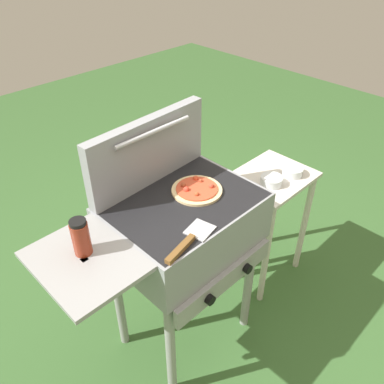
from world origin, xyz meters
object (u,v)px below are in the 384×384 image
at_px(topping_bowl_far, 293,172).
at_px(spatula, 189,241).
at_px(topping_bowl_near, 271,181).
at_px(grill, 182,229).
at_px(pizza_pepperoni, 197,189).
at_px(sauce_jar, 81,237).
at_px(prep_table, 268,205).

bearing_deg(topping_bowl_far, spatula, -172.11).
bearing_deg(topping_bowl_near, grill, 176.21).
xyz_separation_m(pizza_pepperoni, sauce_jar, (-0.55, 0.02, 0.06)).
distance_m(sauce_jar, topping_bowl_near, 1.08).
relative_size(grill, sauce_jar, 6.61).
distance_m(pizza_pepperoni, spatula, 0.32).
xyz_separation_m(prep_table, topping_bowl_near, (-0.07, -0.04, 0.22)).
distance_m(spatula, prep_table, 0.93).
distance_m(topping_bowl_near, topping_bowl_far, 0.16).
height_order(grill, topping_bowl_far, grill).
distance_m(grill, topping_bowl_far, 0.76).
relative_size(spatula, topping_bowl_near, 2.32).
xyz_separation_m(grill, spatula, (-0.15, -0.19, 0.15)).
relative_size(sauce_jar, topping_bowl_near, 1.26).
bearing_deg(grill, prep_table, 0.37).
xyz_separation_m(grill, topping_bowl_far, (0.76, -0.07, -0.02)).
distance_m(pizza_pepperoni, prep_table, 0.69).
distance_m(pizza_pepperoni, topping_bowl_far, 0.68).
distance_m(pizza_pepperoni, topping_bowl_near, 0.53).
distance_m(prep_table, topping_bowl_far, 0.25).
xyz_separation_m(grill, topping_bowl_near, (0.60, -0.04, -0.02)).
xyz_separation_m(pizza_pepperoni, spatula, (-0.25, -0.21, -0.00)).
distance_m(sauce_jar, topping_bowl_far, 1.23).
bearing_deg(grill, spatula, -127.40).
relative_size(sauce_jar, prep_table, 0.20).
height_order(sauce_jar, prep_table, sauce_jar).
xyz_separation_m(sauce_jar, topping_bowl_near, (1.05, -0.08, -0.23)).
bearing_deg(grill, topping_bowl_near, -3.79).
height_order(pizza_pepperoni, topping_bowl_far, pizza_pepperoni).
bearing_deg(sauce_jar, prep_table, -1.59).
xyz_separation_m(sauce_jar, prep_table, (1.12, -0.03, -0.45)).
xyz_separation_m(pizza_pepperoni, topping_bowl_near, (0.50, -0.05, -0.17)).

